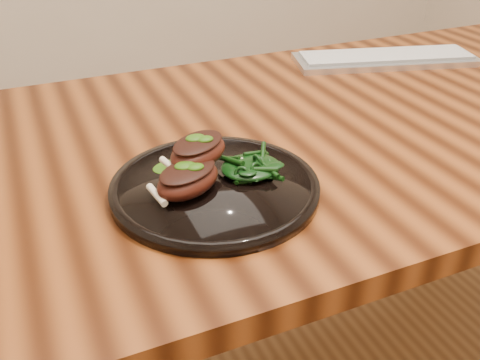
% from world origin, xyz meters
% --- Properties ---
extents(desk, '(1.60, 0.80, 0.75)m').
position_xyz_m(desk, '(0.00, 0.00, 0.67)').
color(desk, '#351506').
rests_on(desk, ground).
extents(plate, '(0.30, 0.30, 0.02)m').
position_xyz_m(plate, '(-0.30, -0.16, 0.76)').
color(plate, black).
rests_on(plate, desk).
extents(lamb_chop_front, '(0.12, 0.11, 0.05)m').
position_xyz_m(lamb_chop_front, '(-0.34, -0.17, 0.79)').
color(lamb_chop_front, '#40150C').
rests_on(lamb_chop_front, plate).
extents(lamb_chop_back, '(0.12, 0.11, 0.04)m').
position_xyz_m(lamb_chop_back, '(-0.31, -0.13, 0.81)').
color(lamb_chop_back, '#40150C').
rests_on(lamb_chop_back, plate).
extents(herb_smear, '(0.07, 0.05, 0.00)m').
position_xyz_m(herb_smear, '(-0.34, -0.09, 0.77)').
color(herb_smear, '#1A4207').
rests_on(herb_smear, plate).
extents(greens_heap, '(0.09, 0.08, 0.03)m').
position_xyz_m(greens_heap, '(-0.24, -0.15, 0.78)').
color(greens_heap, black).
rests_on(greens_heap, plate).
extents(keyboard, '(0.45, 0.24, 0.02)m').
position_xyz_m(keyboard, '(0.28, 0.22, 0.76)').
color(keyboard, silver).
rests_on(keyboard, desk).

